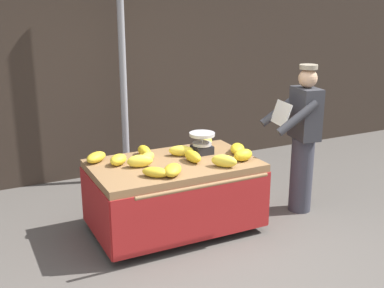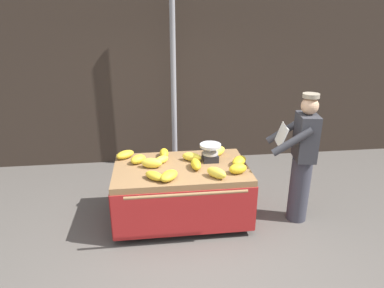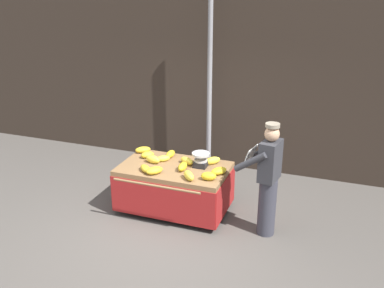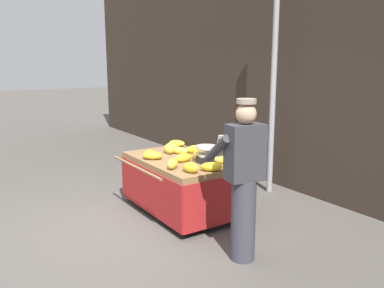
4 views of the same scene
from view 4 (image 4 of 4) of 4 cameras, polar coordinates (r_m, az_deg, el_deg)
name	(u,v)px [view 4 (image 4 of 4)]	position (r m, az deg, el deg)	size (l,w,h in m)	color
ground_plane	(128,228)	(5.19, -9.27, -11.89)	(60.00, 60.00, 0.00)	#514C47
back_wall	(300,63)	(6.60, 15.42, 11.32)	(16.00, 0.24, 4.15)	#332821
street_pole	(273,87)	(6.30, 11.70, 8.07)	(0.09, 0.09, 3.40)	gray
banana_cart	(182,173)	(5.49, -1.53, -4.23)	(1.73, 1.24, 0.77)	olive
weighing_scale	(206,154)	(5.16, 2.08, -1.52)	(0.28, 0.28, 0.23)	black
banana_bunch_0	(172,146)	(5.97, -2.88, -0.35)	(0.14, 0.22, 0.11)	yellow
banana_bunch_1	(173,163)	(4.91, -2.82, -2.84)	(0.11, 0.27, 0.13)	yellow
banana_bunch_2	(183,158)	(5.23, -1.27, -1.99)	(0.12, 0.26, 0.12)	gold
banana_bunch_3	(197,155)	(5.38, 0.78, -1.63)	(0.12, 0.27, 0.11)	yellow
banana_bunch_4	(152,155)	(5.40, -5.76, -1.66)	(0.16, 0.28, 0.11)	gold
banana_bunch_5	(169,149)	(5.74, -3.41, -0.75)	(0.12, 0.26, 0.13)	yellow
banana_bunch_6	(191,167)	(4.73, -0.17, -3.42)	(0.14, 0.23, 0.13)	gold
banana_bunch_7	(194,149)	(5.76, 0.24, -0.75)	(0.12, 0.24, 0.11)	gold
banana_bunch_8	(177,143)	(6.21, -2.22, 0.10)	(0.14, 0.27, 0.10)	gold
banana_bunch_9	(180,151)	(5.70, -1.70, -0.98)	(0.11, 0.23, 0.10)	yellow
banana_bunch_10	(223,159)	(5.16, 4.50, -2.22)	(0.12, 0.28, 0.12)	yellow
banana_bunch_11	(211,167)	(4.80, 2.84, -3.30)	(0.15, 0.27, 0.11)	gold
banana_bunch_12	(149,153)	(5.56, -6.27, -1.36)	(0.13, 0.27, 0.10)	gold
vendor_person	(243,180)	(4.11, 7.47, -5.18)	(0.63, 0.58, 1.71)	#383842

